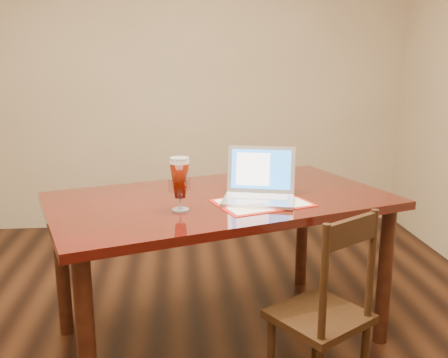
{
  "coord_description": "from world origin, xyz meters",
  "views": [
    {
      "loc": [
        0.13,
        -2.12,
        1.54
      ],
      "look_at": [
        0.38,
        0.47,
        0.92
      ],
      "focal_mm": 40.0,
      "sensor_mm": 36.0,
      "label": 1
    }
  ],
  "objects": [
    {
      "name": "room_shell",
      "position": [
        0.0,
        0.0,
        1.76
      ],
      "size": [
        4.51,
        5.01,
        2.71
      ],
      "color": "tan",
      "rests_on": "ground"
    },
    {
      "name": "dining_table",
      "position": [
        0.36,
        0.44,
        0.74
      ],
      "size": [
        2.0,
        1.52,
        1.09
      ],
      "rotation": [
        0.0,
        0.0,
        0.33
      ],
      "color": "#450A09",
      "rests_on": "ground"
    },
    {
      "name": "dining_chair",
      "position": [
        0.78,
        -0.12,
        0.43
      ],
      "size": [
        0.53,
        0.52,
        0.92
      ],
      "rotation": [
        0.0,
        0.0,
        0.57
      ],
      "color": "black",
      "rests_on": "ground"
    }
  ]
}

